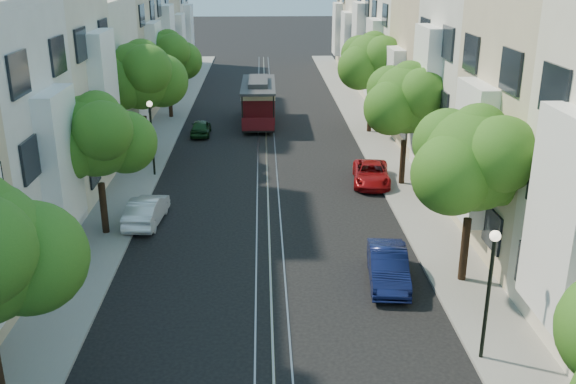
{
  "coord_description": "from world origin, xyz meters",
  "views": [
    {
      "loc": [
        -0.22,
        -12.3,
        11.48
      ],
      "look_at": [
        0.81,
        13.12,
        2.2
      ],
      "focal_mm": 40.0,
      "sensor_mm": 36.0,
      "label": 1
    }
  ],
  "objects": [
    {
      "name": "rail_right",
      "position": [
        0.55,
        28.0,
        0.01
      ],
      "size": [
        0.06,
        80.0,
        0.02
      ],
      "primitive_type": "cube",
      "color": "gray",
      "rests_on": "ground"
    },
    {
      "name": "townhouses_east",
      "position": [
        11.87,
        27.91,
        5.18
      ],
      "size": [
        7.75,
        72.0,
        12.0
      ],
      "color": "beige",
      "rests_on": "ground"
    },
    {
      "name": "sidewalk_west",
      "position": [
        -7.25,
        28.0,
        0.06
      ],
      "size": [
        2.5,
        80.0,
        0.12
      ],
      "primitive_type": "cube",
      "color": "gray",
      "rests_on": "ground"
    },
    {
      "name": "rail_left",
      "position": [
        -0.55,
        28.0,
        0.01
      ],
      "size": [
        0.06,
        80.0,
        0.02
      ],
      "primitive_type": "cube",
      "color": "gray",
      "rests_on": "ground"
    },
    {
      "name": "tree_w_c",
      "position": [
        -7.14,
        24.98,
        5.07
      ],
      "size": [
        5.13,
        4.28,
        7.09
      ],
      "color": "black",
      "rests_on": "ground"
    },
    {
      "name": "parked_car_e_mid",
      "position": [
        4.4,
        9.08,
        0.65
      ],
      "size": [
        1.77,
        4.08,
        1.3
      ],
      "primitive_type": "imported",
      "rotation": [
        0.0,
        0.0,
        -0.1
      ],
      "color": "#0C123C",
      "rests_on": "ground"
    },
    {
      "name": "ground",
      "position": [
        0.0,
        28.0,
        0.0
      ],
      "size": [
        200.0,
        200.0,
        0.0
      ],
      "primitive_type": "plane",
      "color": "black",
      "rests_on": "ground"
    },
    {
      "name": "parked_car_w_mid",
      "position": [
        -5.6,
        15.24,
        0.63
      ],
      "size": [
        1.66,
        3.93,
        1.26
      ],
      "primitive_type": "imported",
      "rotation": [
        0.0,
        0.0,
        3.06
      ],
      "color": "silver",
      "rests_on": "ground"
    },
    {
      "name": "lamp_east",
      "position": [
        6.3,
        4.0,
        2.85
      ],
      "size": [
        0.32,
        0.32,
        4.16
      ],
      "color": "black",
      "rests_on": "ground"
    },
    {
      "name": "townhouses_west",
      "position": [
        -11.87,
        27.91,
        5.08
      ],
      "size": [
        7.75,
        72.0,
        11.76
      ],
      "color": "silver",
      "rests_on": "ground"
    },
    {
      "name": "parked_car_w_far",
      "position": [
        -4.49,
        30.83,
        0.55
      ],
      "size": [
        1.33,
        3.24,
        1.1
      ],
      "primitive_type": "imported",
      "rotation": [
        0.0,
        0.0,
        3.15
      ],
      "color": "#163718",
      "rests_on": "ground"
    },
    {
      "name": "cable_car",
      "position": [
        -0.5,
        34.15,
        1.77
      ],
      "size": [
        2.49,
        7.79,
        2.99
      ],
      "rotation": [
        0.0,
        0.0,
        -0.01
      ],
      "color": "black",
      "rests_on": "ground"
    },
    {
      "name": "tree_e_b",
      "position": [
        7.26,
        8.98,
        4.73
      ],
      "size": [
        4.93,
        4.08,
        6.68
      ],
      "color": "black",
      "rests_on": "ground"
    },
    {
      "name": "tree_e_d",
      "position": [
        7.26,
        30.98,
        4.87
      ],
      "size": [
        5.01,
        4.16,
        6.85
      ],
      "color": "black",
      "rests_on": "ground"
    },
    {
      "name": "tree_e_c",
      "position": [
        7.26,
        19.98,
        4.6
      ],
      "size": [
        4.84,
        3.99,
        6.52
      ],
      "color": "black",
      "rests_on": "ground"
    },
    {
      "name": "tree_w_b",
      "position": [
        -7.14,
        13.98,
        4.4
      ],
      "size": [
        4.72,
        3.87,
        6.27
      ],
      "color": "black",
      "rests_on": "ground"
    },
    {
      "name": "tree_w_d",
      "position": [
        -7.14,
        35.98,
        4.6
      ],
      "size": [
        4.84,
        3.99,
        6.52
      ],
      "color": "black",
      "rests_on": "ground"
    },
    {
      "name": "sidewalk_east",
      "position": [
        7.25,
        28.0,
        0.06
      ],
      "size": [
        2.5,
        80.0,
        0.12
      ],
      "primitive_type": "cube",
      "color": "gray",
      "rests_on": "ground"
    },
    {
      "name": "lamp_west",
      "position": [
        -6.3,
        22.0,
        2.85
      ],
      "size": [
        0.32,
        0.32,
        4.16
      ],
      "color": "black",
      "rests_on": "ground"
    },
    {
      "name": "lane_line",
      "position": [
        0.0,
        28.0,
        0.0
      ],
      "size": [
        0.08,
        80.0,
        0.01
      ],
      "primitive_type": "cube",
      "color": "tan",
      "rests_on": "ground"
    },
    {
      "name": "parked_car_e_far",
      "position": [
        5.6,
        20.29,
        0.57
      ],
      "size": [
        2.35,
        4.31,
        1.15
      ],
      "primitive_type": "imported",
      "rotation": [
        0.0,
        0.0,
        -0.11
      ],
      "color": "maroon",
      "rests_on": "ground"
    },
    {
      "name": "rail_slot",
      "position": [
        0.0,
        28.0,
        0.01
      ],
      "size": [
        0.06,
        80.0,
        0.02
      ],
      "primitive_type": "cube",
      "color": "gray",
      "rests_on": "ground"
    }
  ]
}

